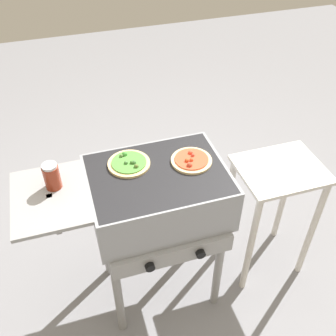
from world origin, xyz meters
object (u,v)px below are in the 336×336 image
Objects in this scene: pizza_veggie at (129,163)px; sauce_jar at (52,176)px; pizza_pepperoni at (191,160)px; grill at (155,197)px; prep_table at (274,198)px.

sauce_jar is (-0.34, -0.05, 0.05)m from pizza_veggie.
pizza_pepperoni is at bearing -13.11° from pizza_veggie.
sauce_jar is (-0.44, 0.06, 0.20)m from grill.
prep_table is (1.11, -0.05, -0.42)m from sauce_jar.
pizza_veggie is at bearing 172.65° from prep_table.
pizza_pepperoni reaches higher than grill.
pizza_pepperoni is at bearing 176.09° from prep_table.
grill is at bearing -179.63° from prep_table.
grill is at bearing -168.73° from pizza_pepperoni.
pizza_pepperoni is at bearing -1.65° from sauce_jar.
sauce_jar is at bearing 178.35° from pizza_pepperoni.
prep_table is (0.49, -0.03, -0.37)m from pizza_pepperoni.
sauce_jar is at bearing 177.36° from prep_table.
sauce_jar reaches higher than grill.
pizza_veggie is 0.26× the size of prep_table.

